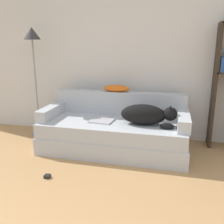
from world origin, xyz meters
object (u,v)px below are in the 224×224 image
couch (114,136)px  dog (147,115)px  power_adapter (47,176)px  throw_pillow (117,88)px  floor_lamp (33,50)px  laptop (102,121)px

couch → dog: bearing=-7.6°
couch → power_adapter: 1.07m
throw_pillow → floor_lamp: bearing=-177.9°
dog → throw_pillow: size_ratio=1.83×
couch → power_adapter: size_ratio=31.62×
laptop → floor_lamp: (-1.17, 0.38, 0.91)m
couch → throw_pillow: 0.70m
dog → power_adapter: (-0.98, -0.85, -0.54)m
laptop → dog: bearing=5.1°
dog → floor_lamp: 1.97m
dog → laptop: size_ratio=2.20×
dog → floor_lamp: size_ratio=0.43×
dog → power_adapter: size_ratio=11.44×
couch → throw_pillow: bearing=96.7°
couch → floor_lamp: bearing=166.2°
throw_pillow → couch: bearing=-83.3°
floor_lamp → dog: bearing=-12.2°
couch → laptop: bearing=-159.0°
dog → floor_lamp: (-1.77, 0.38, 0.79)m
dog → laptop: (-0.60, 0.00, -0.13)m
couch → power_adapter: (-0.54, -0.91, -0.19)m
dog → throw_pillow: (-0.49, 0.43, 0.25)m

